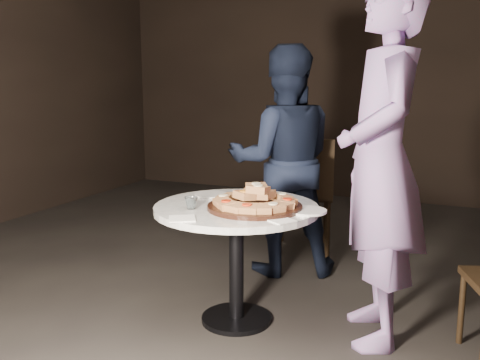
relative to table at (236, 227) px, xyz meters
The scene contains 12 objects.
floor 0.56m from the table, 25.10° to the right, with size 7.00×7.00×0.00m, color black.
table is the anchor object (origin of this frame).
serving_board 0.18m from the table, 16.47° to the right, with size 0.50×0.50×0.02m, color black.
focaccia_pile 0.22m from the table, 15.49° to the right, with size 0.44×0.44×0.12m.
plate_left 0.31m from the table, 144.76° to the left, with size 0.20×0.20×0.01m, color white.
plate_right 0.41m from the table, ahead, with size 0.20×0.20×0.01m, color white.
water_glass 0.29m from the table, 137.31° to the right, with size 0.07×0.07×0.06m, color silver.
napkin_near 0.41m from the table, 108.37° to the right, with size 0.13×0.13×0.01m, color white.
napkin_far 0.41m from the table, 32.48° to the right, with size 0.11×0.11×0.01m, color white.
chair_far 1.30m from the table, 90.49° to the left, with size 0.53×0.54×0.90m.
diner_navy 0.91m from the table, 92.51° to the left, with size 0.76×0.59×1.56m, color black.
diner_teal 0.84m from the table, 10.02° to the left, with size 0.68×0.44×1.86m, color #856AA6.
Camera 1 is at (1.02, -2.50, 1.33)m, focal length 40.00 mm.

